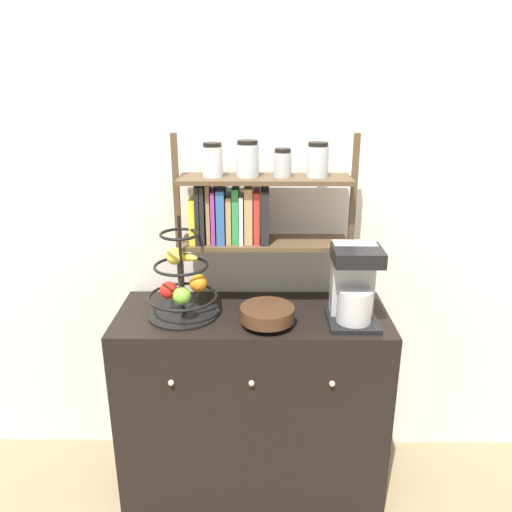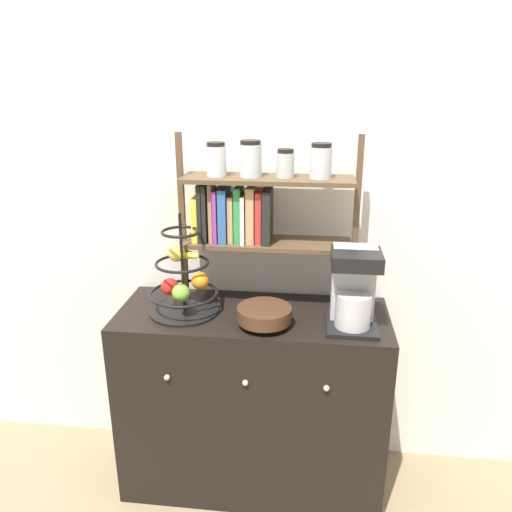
{
  "view_description": "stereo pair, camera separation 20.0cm",
  "coord_description": "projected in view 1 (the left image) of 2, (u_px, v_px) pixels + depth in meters",
  "views": [
    {
      "loc": [
        0.04,
        -1.66,
        1.77
      ],
      "look_at": [
        0.01,
        0.22,
        1.11
      ],
      "focal_mm": 35.0,
      "sensor_mm": 36.0,
      "label": 1
    },
    {
      "loc": [
        0.23,
        -1.65,
        1.77
      ],
      "look_at": [
        0.01,
        0.22,
        1.11
      ],
      "focal_mm": 35.0,
      "sensor_mm": 36.0,
      "label": 2
    }
  ],
  "objects": [
    {
      "name": "wall_back",
      "position": [
        253.0,
        194.0,
        2.19
      ],
      "size": [
        7.0,
        0.05,
        2.6
      ],
      "primitive_type": "cube",
      "color": "silver",
      "rests_on": "ground_plane"
    },
    {
      "name": "wooden_bowl",
      "position": [
        267.0,
        314.0,
        1.97
      ],
      "size": [
        0.22,
        0.22,
        0.08
      ],
      "color": "#422819",
      "rests_on": "sideboard"
    },
    {
      "name": "fruit_stand",
      "position": [
        182.0,
        285.0,
        2.03
      ],
      "size": [
        0.29,
        0.29,
        0.43
      ],
      "color": "black",
      "rests_on": "sideboard"
    },
    {
      "name": "sideboard",
      "position": [
        253.0,
        400.0,
        2.23
      ],
      "size": [
        1.14,
        0.47,
        0.85
      ],
      "color": "black",
      "rests_on": "ground_plane"
    },
    {
      "name": "coffee_maker",
      "position": [
        354.0,
        285.0,
        1.97
      ],
      "size": [
        0.2,
        0.21,
        0.32
      ],
      "color": "black",
      "rests_on": "sideboard"
    },
    {
      "name": "shelf_hutch",
      "position": [
        248.0,
        204.0,
        2.04
      ],
      "size": [
        0.74,
        0.2,
        0.73
      ],
      "color": "brown",
      "rests_on": "sideboard"
    }
  ]
}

